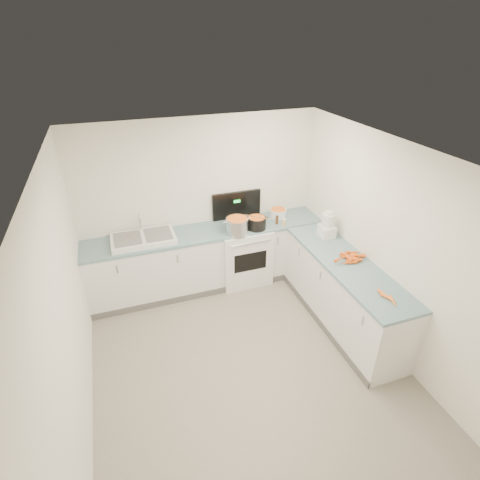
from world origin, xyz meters
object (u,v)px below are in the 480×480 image
object	(u,v)px
sink	(143,238)
mixing_bowl	(278,213)
extract_bottle	(277,220)
stove	(243,252)
spice_jar	(284,223)
steel_pot	(237,226)
black_pot	(256,224)
food_processor	(327,226)

from	to	relation	value
sink	mixing_bowl	xyz separation A→B (m)	(2.07, 0.09, 0.02)
sink	extract_bottle	distance (m)	1.95
sink	mixing_bowl	size ratio (longest dim) A/B	3.26
stove	spice_jar	xyz separation A→B (m)	(0.57, -0.20, 0.51)
extract_bottle	steel_pot	bearing A→B (deg)	-175.01
steel_pot	spice_jar	world-z (taller)	steel_pot
steel_pot	black_pot	xyz separation A→B (m)	(0.31, 0.02, -0.02)
spice_jar	food_processor	world-z (taller)	food_processor
food_processor	stove	bearing A→B (deg)	144.95
steel_pot	spice_jar	size ratio (longest dim) A/B	3.53
spice_jar	food_processor	size ratio (longest dim) A/B	0.24
mixing_bowl	food_processor	distance (m)	0.90
food_processor	mixing_bowl	bearing A→B (deg)	115.06
black_pot	food_processor	bearing A→B (deg)	-32.99
mixing_bowl	black_pot	bearing A→B (deg)	-150.33
sink	black_pot	world-z (taller)	sink
stove	steel_pot	world-z (taller)	stove
mixing_bowl	spice_jar	xyz separation A→B (m)	(-0.04, -0.31, -0.01)
sink	spice_jar	bearing A→B (deg)	-6.19
stove	extract_bottle	distance (m)	0.73
sink	spice_jar	distance (m)	2.04
spice_jar	sink	bearing A→B (deg)	173.81
steel_pot	spice_jar	distance (m)	0.73
sink	steel_pot	xyz separation A→B (m)	(1.30, -0.19, 0.06)
sink	extract_bottle	world-z (taller)	sink
mixing_bowl	extract_bottle	xyz separation A→B (m)	(-0.12, -0.23, -0.00)
steel_pot	extract_bottle	size ratio (longest dim) A/B	2.85
mixing_bowl	extract_bottle	distance (m)	0.26
black_pot	stove	bearing A→B (deg)	135.45
black_pot	extract_bottle	size ratio (longest dim) A/B	2.40
sink	food_processor	bearing A→B (deg)	-16.29
stove	black_pot	size ratio (longest dim) A/B	4.95
stove	steel_pot	bearing A→B (deg)	-130.54
stove	extract_bottle	world-z (taller)	stove
sink	steel_pot	bearing A→B (deg)	-8.36
mixing_bowl	spice_jar	distance (m)	0.32
food_processor	black_pot	bearing A→B (deg)	147.01
steel_pot	spice_jar	xyz separation A→B (m)	(0.72, -0.03, -0.05)
stove	food_processor	bearing A→B (deg)	-35.05
extract_bottle	spice_jar	bearing A→B (deg)	-47.67
black_pot	spice_jar	xyz separation A→B (m)	(0.42, -0.05, -0.03)
sink	mixing_bowl	distance (m)	2.07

